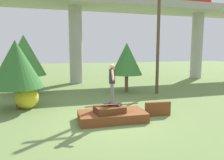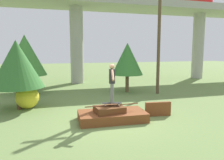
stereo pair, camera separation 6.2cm
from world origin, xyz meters
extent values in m
plane|color=olive|center=(0.00, 0.00, 0.00)|extent=(80.00, 80.00, 0.00)
cube|color=brown|center=(0.00, 0.00, 0.18)|extent=(2.72, 1.50, 0.36)
cube|color=#5B3319|center=(-0.14, -0.08, 0.49)|extent=(1.22, 0.92, 0.27)
cylinder|color=brown|center=(0.00, 0.00, 0.63)|extent=(2.20, 0.04, 0.04)
cube|color=brown|center=(2.06, 0.05, 0.30)|extent=(1.13, 0.26, 0.60)
cube|color=black|center=(-0.02, -0.05, 0.73)|extent=(0.79, 0.37, 0.01)
cylinder|color=silver|center=(0.26, -0.01, 0.68)|extent=(0.06, 0.04, 0.05)
cylinder|color=silver|center=(0.22, -0.20, 0.68)|extent=(0.06, 0.04, 0.05)
cylinder|color=silver|center=(-0.27, 0.10, 0.68)|extent=(0.06, 0.04, 0.05)
cylinder|color=silver|center=(-0.30, -0.09, 0.68)|extent=(0.06, 0.04, 0.05)
cylinder|color=slate|center=(-0.01, 0.03, 1.13)|extent=(0.12, 0.12, 0.78)
cylinder|color=slate|center=(-0.04, -0.13, 1.13)|extent=(0.12, 0.12, 0.78)
cube|color=black|center=(-0.02, -0.05, 1.80)|extent=(0.26, 0.25, 0.56)
sphere|color=#A37556|center=(-0.02, -0.05, 2.18)|extent=(0.20, 0.20, 0.20)
cylinder|color=#A37556|center=(0.04, 0.26, 1.87)|extent=(0.18, 0.49, 0.41)
cylinder|color=#A37556|center=(-0.09, -0.36, 1.87)|extent=(0.18, 0.49, 0.41)
cube|color=#A8A59E|center=(0.00, 10.63, 6.71)|extent=(44.00, 4.19, 0.60)
cylinder|color=#A8A59E|center=(0.00, 10.63, 3.20)|extent=(1.10, 1.10, 6.41)
cylinder|color=#A8A59E|center=(12.10, 10.63, 3.20)|extent=(1.10, 1.10, 6.41)
cube|color=red|center=(11.05, 11.23, 7.42)|extent=(4.40, 1.85, 0.83)
cube|color=silver|center=(6.06, 10.94, 7.36)|extent=(3.89, 1.75, 0.70)
cylinder|color=brown|center=(4.40, 4.49, 3.88)|extent=(0.20, 0.20, 7.76)
cylinder|color=brown|center=(-3.79, 2.88, 0.53)|extent=(0.23, 0.23, 1.06)
cone|color=#336B2D|center=(-3.79, 2.88, 2.17)|extent=(2.45, 2.45, 2.23)
cylinder|color=brown|center=(2.70, 5.58, 0.59)|extent=(0.23, 0.23, 1.17)
cone|color=#387A33|center=(2.70, 5.58, 2.23)|extent=(2.09, 2.09, 2.13)
cylinder|color=brown|center=(-3.79, 7.08, 0.59)|extent=(0.27, 0.27, 1.18)
cone|color=#428438|center=(-3.79, 7.08, 2.49)|extent=(2.67, 2.67, 2.62)
sphere|color=gold|center=(-3.41, 2.93, 0.55)|extent=(1.10, 1.10, 1.10)
camera|label=1|loc=(-2.45, -8.11, 2.80)|focal=35.00mm
camera|label=2|loc=(-2.39, -8.12, 2.80)|focal=35.00mm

